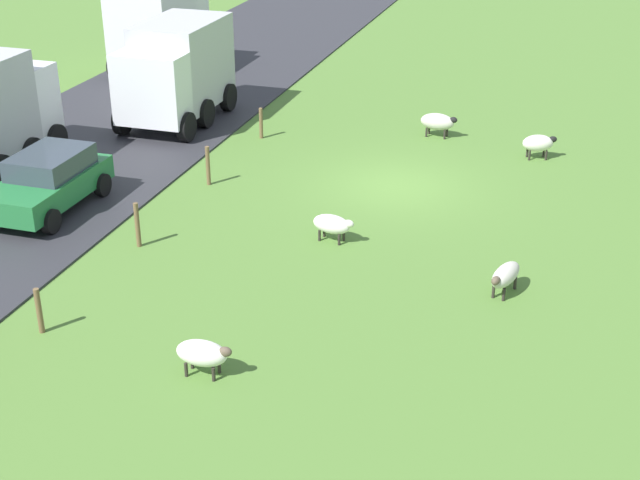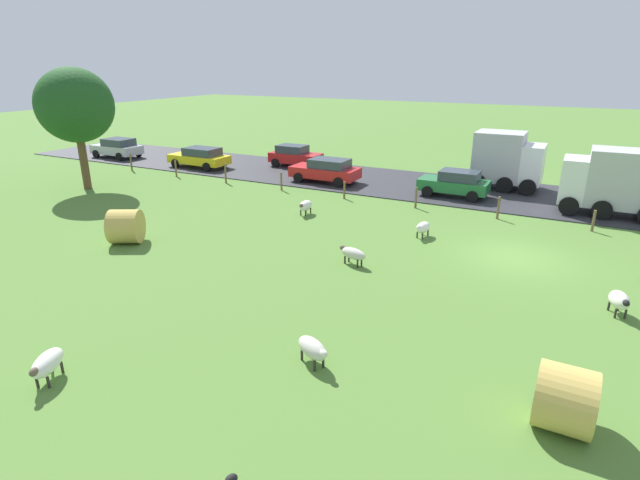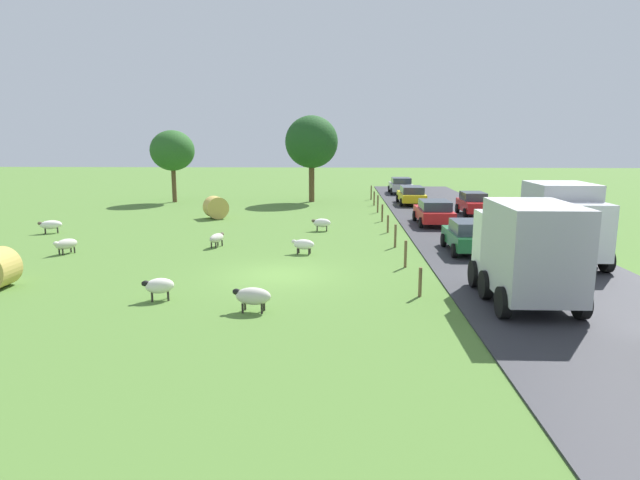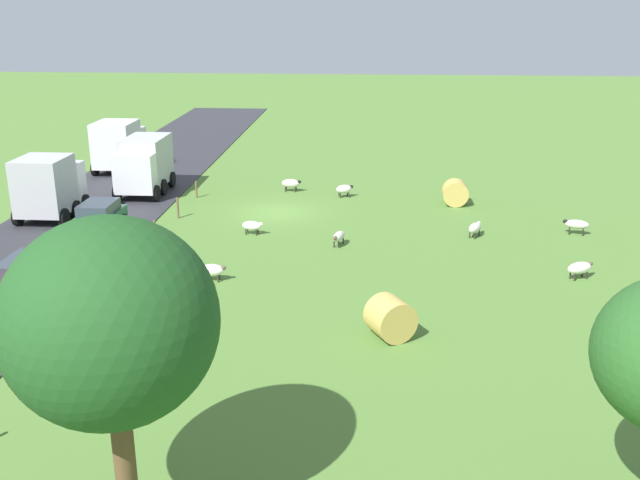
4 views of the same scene
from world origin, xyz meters
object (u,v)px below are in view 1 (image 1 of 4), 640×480
Objects in this scene: sheep_2 at (202,353)px; sheep_6 at (438,122)px; sheep_0 at (332,224)px; car_5 at (48,181)px; truck_1 at (177,70)px; sheep_1 at (505,275)px; sheep_3 at (538,143)px; truck_2 at (158,27)px.

sheep_2 is 0.90× the size of sheep_6.
car_5 is at bearing 3.09° from sheep_0.
sheep_2 is at bearing 117.05° from truck_1.
car_5 reaches higher than sheep_2.
sheep_1 is 1.18× the size of sheep_3.
sheep_1 is at bearing 143.58° from truck_1.
sheep_6 is (-1.66, -15.15, 0.03)m from sheep_2.
truck_2 is at bearing -19.79° from sheep_3.
truck_1 reaches higher than sheep_3.
sheep_1 is 1.05× the size of sheep_6.
sheep_1 is at bearing 161.77° from sheep_0.
sheep_6 is 0.26× the size of truck_1.
sheep_3 is (0.09, -9.06, 0.03)m from sheep_1.
sheep_6 is at bearing -18.52° from sheep_3.
truck_2 is at bearing -61.48° from sheep_2.
sheep_1 is 10.75m from sheep_6.
car_5 is (8.83, 9.14, 0.34)m from sheep_6.
sheep_6 is 13.23m from truck_2.
car_5 is at bearing 104.45° from truck_2.
car_5 is at bearing 33.34° from sheep_3.
sheep_6 is 0.29× the size of truck_2.
sheep_3 is at bearing -89.46° from sheep_1.
truck_1 is 8.06m from car_5.
truck_1 is 1.22× the size of car_5.
sheep_0 is 7.84m from car_5.
truck_2 is 14.15m from car_5.
sheep_3 is 12.24m from truck_1.
car_5 is (0.02, 8.00, -0.99)m from truck_1.
sheep_3 reaches higher than sheep_1.
sheep_3 is at bearing -179.91° from truck_1.
sheep_1 is 0.31× the size of truck_2.
sheep_0 is 17.49m from truck_2.
sheep_0 is at bearing 130.56° from truck_2.
sheep_3 is (-5.02, -14.03, 0.02)m from sheep_2.
sheep_3 is at bearing 160.21° from truck_2.
truck_1 is at bearing 0.09° from sheep_3.
sheep_1 is at bearing -135.79° from sheep_2.
truck_1 is (12.17, 0.02, 1.34)m from sheep_3.
sheep_2 is at bearing 84.26° from sheep_0.
sheep_0 is 0.27× the size of truck_2.
car_5 reaches higher than sheep_0.
sheep_1 is at bearing 90.54° from sheep_3.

